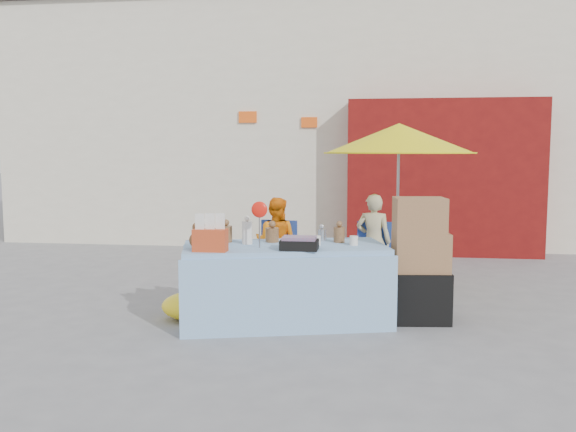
# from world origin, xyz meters

# --- Properties ---
(ground) EXTENTS (80.00, 80.00, 0.00)m
(ground) POSITION_xyz_m (0.00, 0.00, 0.00)
(ground) COLOR slate
(ground) RESTS_ON ground
(backdrop) EXTENTS (14.00, 8.00, 7.80)m
(backdrop) POSITION_xyz_m (0.52, 7.52, 3.10)
(backdrop) COLOR silver
(backdrop) RESTS_ON ground
(market_table) EXTENTS (2.25, 1.46, 1.25)m
(market_table) POSITION_xyz_m (0.12, -0.25, 0.41)
(market_table) COLOR #88B0DB
(market_table) RESTS_ON ground
(chair_left) EXTENTS (0.55, 0.54, 0.85)m
(chair_left) POSITION_xyz_m (-0.22, 1.29, 0.26)
(chair_left) COLOR navy
(chair_left) RESTS_ON ground
(chair_right) EXTENTS (0.55, 0.54, 0.85)m
(chair_right) POSITION_xyz_m (1.03, 1.29, 0.26)
(chair_right) COLOR navy
(chair_right) RESTS_ON ground
(vendor_orange) EXTENTS (0.62, 0.51, 1.15)m
(vendor_orange) POSITION_xyz_m (-0.22, 1.42, 0.58)
(vendor_orange) COLOR orange
(vendor_orange) RESTS_ON ground
(vendor_beige) EXTENTS (0.48, 0.35, 1.21)m
(vendor_beige) POSITION_xyz_m (1.03, 1.42, 0.61)
(vendor_beige) COLOR #BFB487
(vendor_beige) RESTS_ON ground
(umbrella) EXTENTS (1.90, 1.90, 2.09)m
(umbrella) POSITION_xyz_m (1.33, 1.57, 1.89)
(umbrella) COLOR gray
(umbrella) RESTS_ON ground
(box_stack) EXTENTS (0.62, 0.53, 1.27)m
(box_stack) POSITION_xyz_m (1.49, -0.03, 0.59)
(box_stack) COLOR black
(box_stack) RESTS_ON ground
(tarp_bundle) EXTENTS (0.79, 0.72, 0.29)m
(tarp_bundle) POSITION_xyz_m (-0.83, -0.30, 0.14)
(tarp_bundle) COLOR yellow
(tarp_bundle) RESTS_ON ground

